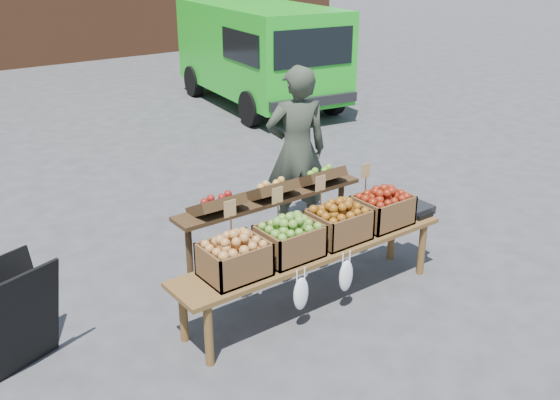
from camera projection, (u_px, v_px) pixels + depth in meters
ground at (269, 292)px, 5.82m from camera, size 80.00×80.00×0.00m
delivery_van at (259, 56)px, 12.23m from camera, size 2.57×4.58×1.95m
vendor at (297, 151)px, 6.78m from camera, size 0.80×0.67×1.86m
chalkboard_sign at (16, 317)px, 4.65m from camera, size 0.65×0.49×0.88m
back_table at (271, 223)px, 6.01m from camera, size 2.10×0.44×1.04m
display_bench at (314, 276)px, 5.53m from camera, size 2.70×0.56×0.57m
crate_golden_apples at (234, 260)px, 4.92m from camera, size 0.50×0.40×0.28m
crate_russet_pears at (289, 241)px, 5.22m from camera, size 0.50×0.40×0.28m
crate_red_apples at (339, 225)px, 5.52m from camera, size 0.50×0.40×0.28m
crate_green_apples at (382, 210)px, 5.83m from camera, size 0.50×0.40×0.28m
weighing_scale at (413, 209)px, 6.10m from camera, size 0.34×0.30×0.08m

